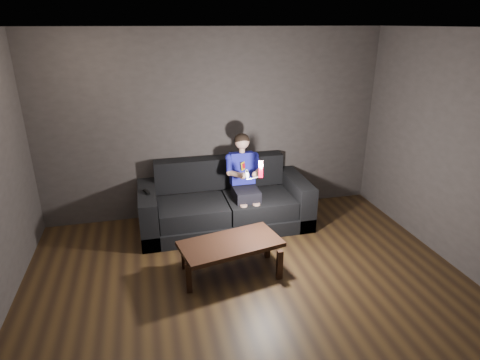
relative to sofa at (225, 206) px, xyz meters
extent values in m
plane|color=black|center=(-0.03, -1.98, -0.30)|extent=(5.00, 5.00, 0.00)
cube|color=#36302F|center=(-0.03, 0.52, 1.05)|extent=(5.00, 0.04, 2.70)
cube|color=silver|center=(-0.03, -1.98, 2.40)|extent=(5.00, 5.00, 0.02)
cube|color=black|center=(0.00, -0.03, -0.20)|extent=(2.37, 1.02, 0.20)
cube|color=black|center=(-0.47, -0.14, 0.03)|extent=(0.93, 0.72, 0.25)
cube|color=black|center=(0.47, -0.14, 0.03)|extent=(0.93, 0.72, 0.25)
cube|color=black|center=(0.00, 0.36, 0.38)|extent=(1.89, 0.24, 0.46)
cube|color=black|center=(-1.07, -0.03, 0.02)|extent=(0.24, 1.02, 0.65)
cube|color=black|center=(1.07, -0.03, 0.02)|extent=(0.24, 1.02, 0.65)
cube|color=black|center=(0.27, -0.16, 0.23)|extent=(0.33, 0.42, 0.16)
cube|color=navy|center=(0.27, 0.06, 0.53)|extent=(0.33, 0.24, 0.47)
cube|color=yellow|center=(0.27, -0.04, 0.60)|extent=(0.10, 0.10, 0.11)
cube|color=red|center=(0.27, -0.04, 0.60)|extent=(0.07, 0.07, 0.07)
cylinder|color=tan|center=(0.27, 0.06, 0.79)|extent=(0.08, 0.08, 0.07)
sphere|color=tan|center=(0.27, 0.06, 0.92)|extent=(0.20, 0.20, 0.20)
ellipsoid|color=black|center=(0.27, 0.07, 0.94)|extent=(0.21, 0.21, 0.18)
cylinder|color=navy|center=(0.06, -0.01, 0.62)|extent=(0.09, 0.25, 0.21)
cylinder|color=navy|center=(0.48, -0.01, 0.62)|extent=(0.09, 0.25, 0.21)
cylinder|color=tan|center=(0.12, -0.19, 0.57)|extent=(0.16, 0.26, 0.12)
cylinder|color=tan|center=(0.43, -0.19, 0.57)|extent=(0.16, 0.26, 0.12)
sphere|color=tan|center=(0.19, -0.30, 0.55)|extent=(0.09, 0.09, 0.09)
sphere|color=tan|center=(0.36, -0.30, 0.55)|extent=(0.09, 0.09, 0.09)
cylinder|color=tan|center=(0.18, -0.39, -0.01)|extent=(0.10, 0.10, 0.38)
cylinder|color=tan|center=(0.36, -0.39, -0.01)|extent=(0.10, 0.10, 0.38)
cube|color=red|center=(0.36, -0.54, 0.72)|extent=(0.07, 0.09, 0.22)
cube|color=maroon|center=(0.36, -0.56, 0.78)|extent=(0.04, 0.02, 0.03)
cylinder|color=white|center=(0.36, -0.56, 0.71)|extent=(0.02, 0.01, 0.02)
ellipsoid|color=white|center=(0.19, -0.53, 0.66)|extent=(0.07, 0.09, 0.14)
cylinder|color=black|center=(0.19, -0.56, 0.71)|extent=(0.02, 0.01, 0.02)
cube|color=black|center=(-1.07, -0.09, 0.36)|extent=(0.09, 0.17, 0.03)
cube|color=black|center=(-1.07, -0.04, 0.38)|extent=(0.03, 0.03, 0.00)
cube|color=black|center=(-0.18, -1.20, 0.09)|extent=(1.23, 0.79, 0.05)
cube|color=black|center=(-0.70, -1.44, -0.12)|extent=(0.06, 0.06, 0.36)
cube|color=black|center=(0.34, -1.44, -0.12)|extent=(0.06, 0.06, 0.36)
cube|color=black|center=(-0.70, -0.97, -0.12)|extent=(0.06, 0.06, 0.36)
cube|color=black|center=(0.34, -0.97, -0.12)|extent=(0.06, 0.06, 0.36)
camera|label=1|loc=(-1.02, -5.10, 2.44)|focal=30.00mm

